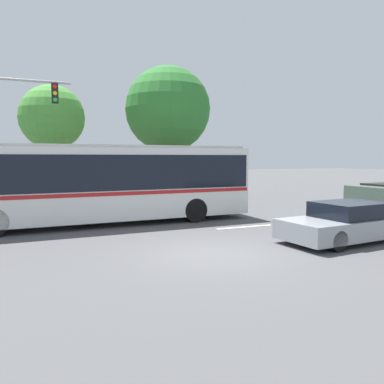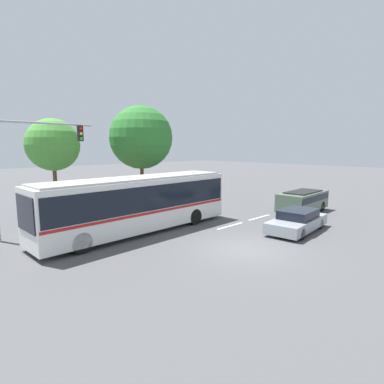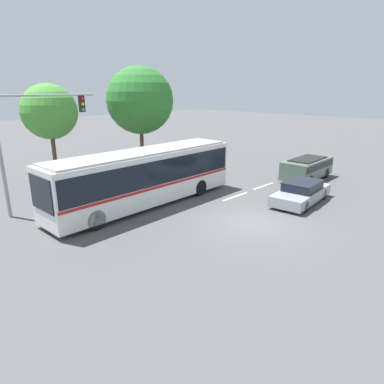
{
  "view_description": "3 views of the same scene",
  "coord_description": "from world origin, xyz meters",
  "px_view_note": "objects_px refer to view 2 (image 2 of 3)",
  "views": [
    {
      "loc": [
        -4.54,
        -9.53,
        2.66
      ],
      "look_at": [
        1.84,
        6.09,
        1.16
      ],
      "focal_mm": 35.8,
      "sensor_mm": 36.0,
      "label": 1
    },
    {
      "loc": [
        -11.65,
        -8.53,
        4.84
      ],
      "look_at": [
        1.6,
        5.33,
        2.03
      ],
      "focal_mm": 28.79,
      "sensor_mm": 36.0,
      "label": 2
    },
    {
      "loc": [
        -13.26,
        -8.98,
        6.45
      ],
      "look_at": [
        -0.77,
        3.41,
        1.05
      ],
      "focal_mm": 31.5,
      "sensor_mm": 36.0,
      "label": 3
    }
  ],
  "objects_px": {
    "city_bus": "(139,201)",
    "traffic_light_pole": "(22,157)",
    "street_tree_left": "(53,145)",
    "street_tree_centre": "(141,138)",
    "suv_left_lane": "(303,200)",
    "sedan_foreground": "(297,221)"
  },
  "relations": [
    {
      "from": "city_bus",
      "to": "street_tree_left",
      "type": "height_order",
      "value": "street_tree_left"
    },
    {
      "from": "city_bus",
      "to": "suv_left_lane",
      "type": "height_order",
      "value": "city_bus"
    },
    {
      "from": "traffic_light_pole",
      "to": "street_tree_left",
      "type": "height_order",
      "value": "street_tree_left"
    },
    {
      "from": "city_bus",
      "to": "street_tree_left",
      "type": "xyz_separation_m",
      "value": [
        -1.63,
        8.14,
        3.17
      ]
    },
    {
      "from": "suv_left_lane",
      "to": "traffic_light_pole",
      "type": "relative_size",
      "value": 0.75
    },
    {
      "from": "city_bus",
      "to": "suv_left_lane",
      "type": "bearing_deg",
      "value": 159.77
    },
    {
      "from": "city_bus",
      "to": "street_tree_centre",
      "type": "xyz_separation_m",
      "value": [
        4.95,
        6.83,
        3.79
      ]
    },
    {
      "from": "city_bus",
      "to": "traffic_light_pole",
      "type": "xyz_separation_m",
      "value": [
        -4.89,
        3.49,
        2.5
      ]
    },
    {
      "from": "traffic_light_pole",
      "to": "street_tree_left",
      "type": "relative_size",
      "value": 0.95
    },
    {
      "from": "city_bus",
      "to": "traffic_light_pole",
      "type": "bearing_deg",
      "value": -37.52
    },
    {
      "from": "suv_left_lane",
      "to": "traffic_light_pole",
      "type": "height_order",
      "value": "traffic_light_pole"
    },
    {
      "from": "street_tree_left",
      "to": "street_tree_centre",
      "type": "bearing_deg",
      "value": -11.24
    },
    {
      "from": "city_bus",
      "to": "street_tree_centre",
      "type": "relative_size",
      "value": 1.46
    },
    {
      "from": "suv_left_lane",
      "to": "street_tree_centre",
      "type": "distance_m",
      "value": 13.61
    },
    {
      "from": "traffic_light_pole",
      "to": "street_tree_centre",
      "type": "relative_size",
      "value": 0.79
    },
    {
      "from": "city_bus",
      "to": "sedan_foreground",
      "type": "bearing_deg",
      "value": 135.44
    },
    {
      "from": "suv_left_lane",
      "to": "traffic_light_pole",
      "type": "xyz_separation_m",
      "value": [
        -16.76,
        7.41,
        3.36
      ]
    },
    {
      "from": "city_bus",
      "to": "suv_left_lane",
      "type": "relative_size",
      "value": 2.48
    },
    {
      "from": "street_tree_left",
      "to": "street_tree_centre",
      "type": "height_order",
      "value": "street_tree_centre"
    },
    {
      "from": "traffic_light_pole",
      "to": "sedan_foreground",
      "type": "bearing_deg",
      "value": -39.82
    },
    {
      "from": "city_bus",
      "to": "street_tree_left",
      "type": "distance_m",
      "value": 8.89
    },
    {
      "from": "city_bus",
      "to": "sedan_foreground",
      "type": "height_order",
      "value": "city_bus"
    }
  ]
}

